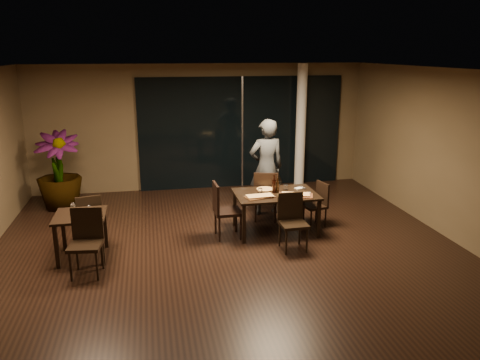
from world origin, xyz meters
name	(u,v)px	position (x,y,z in m)	size (l,w,h in m)	color
ground	(230,253)	(0.00, 0.00, 0.00)	(8.00, 8.00, 0.00)	black
wall_back	(201,127)	(0.00, 4.05, 1.50)	(8.00, 0.10, 3.00)	brown
wall_front	(319,289)	(0.00, -4.05, 1.50)	(8.00, 0.10, 3.00)	brown
wall_right	(456,156)	(4.05, 0.00, 1.50)	(0.10, 8.00, 3.00)	brown
ceiling	(229,69)	(0.00, 0.00, 3.02)	(8.00, 8.00, 0.04)	silver
window_panel	(242,132)	(1.00, 3.96, 1.35)	(5.00, 0.06, 2.70)	black
column	(301,127)	(2.40, 3.65, 1.50)	(0.24, 0.24, 3.00)	silver
main_table	(276,197)	(1.00, 0.80, 0.68)	(1.50, 1.00, 0.75)	black
side_table	(81,222)	(-2.40, 0.30, 0.62)	(0.80, 0.80, 0.75)	black
chair_main_far	(266,193)	(0.96, 1.39, 0.57)	(0.57, 0.57, 1.02)	black
chair_main_near	(292,218)	(1.08, 0.02, 0.54)	(0.46, 0.46, 0.96)	black
chair_main_left	(223,207)	(-0.01, 0.70, 0.57)	(0.49, 0.49, 1.03)	black
chair_main_right	(318,202)	(1.88, 0.94, 0.48)	(0.48, 0.48, 0.86)	black
chair_side_far	(89,217)	(-2.33, 0.85, 0.51)	(0.50, 0.50, 0.91)	black
chair_side_near	(86,238)	(-2.25, -0.28, 0.57)	(0.52, 0.52, 1.01)	black
diner	(266,167)	(1.08, 1.83, 0.99)	(0.67, 0.45, 1.98)	#2E3133
potted_plant	(58,170)	(-3.17, 3.02, 0.83)	(0.91, 0.91, 1.66)	#204F1A
pizza_board_left	(260,197)	(0.65, 0.61, 0.76)	(0.52, 0.26, 0.01)	#482B17
pizza_board_right	(296,195)	(1.31, 0.58, 0.76)	(0.61, 0.31, 0.01)	#4E2A19
oblong_pizza_left	(260,196)	(0.65, 0.61, 0.77)	(0.46, 0.21, 0.02)	#67090C
oblong_pizza_right	(296,194)	(1.31, 0.58, 0.77)	(0.48, 0.22, 0.02)	maroon
round_pizza	(265,189)	(0.87, 1.06, 0.76)	(0.31, 0.31, 0.01)	#A93312
bottle_a	(274,185)	(0.98, 0.83, 0.90)	(0.06, 0.06, 0.29)	black
bottle_b	(277,185)	(1.04, 0.83, 0.89)	(0.06, 0.06, 0.29)	black
bottle_c	(274,183)	(0.99, 0.87, 0.92)	(0.07, 0.07, 0.34)	black
tumbler_left	(260,191)	(0.72, 0.86, 0.80)	(0.08, 0.08, 0.10)	white
tumbler_right	(286,187)	(1.24, 0.97, 0.80)	(0.08, 0.08, 0.10)	white
napkin_near	(306,193)	(1.53, 0.67, 0.76)	(0.18, 0.10, 0.01)	white
napkin_far	(300,188)	(1.53, 1.01, 0.76)	(0.18, 0.10, 0.01)	white
wine_glass_a	(73,209)	(-2.50, 0.34, 0.84)	(0.08, 0.08, 0.18)	white
wine_glass_b	(89,211)	(-2.24, 0.21, 0.83)	(0.07, 0.07, 0.17)	white
side_napkin	(79,219)	(-2.38, 0.06, 0.76)	(0.18, 0.11, 0.01)	white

